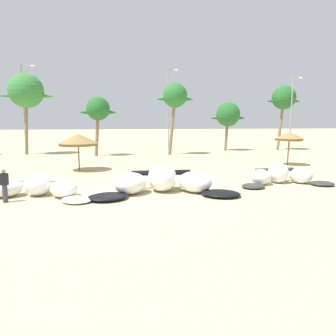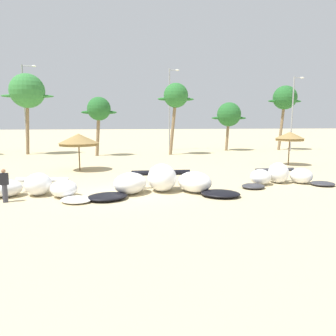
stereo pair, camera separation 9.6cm
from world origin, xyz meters
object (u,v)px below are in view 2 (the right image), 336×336
(kite_left_of_center, at_px, (163,182))
(kite_center, at_px, (281,176))
(beach_umbrella_near_palms, at_px, (290,136))
(person_near_kites, at_px, (4,185))
(beach_umbrella_middle, at_px, (79,140))
(lamppost_east_center, at_px, (170,106))
(palm_left_of_gap, at_px, (99,110))
(lamppost_east, at_px, (293,110))
(kite_left, at_px, (35,188))
(lamppost_west_center, at_px, (25,105))
(palm_right_of_gap, at_px, (285,98))
(palm_center_right, at_px, (229,115))
(palm_left, at_px, (27,91))
(palm_center_left, at_px, (176,97))

(kite_left_of_center, relative_size, kite_center, 1.33)
(kite_left_of_center, distance_m, beach_umbrella_near_palms, 15.34)
(person_near_kites, bearing_deg, beach_umbrella_middle, 77.09)
(person_near_kites, height_order, lamppost_east_center, lamppost_east_center)
(palm_left_of_gap, relative_size, lamppost_east_center, 0.61)
(person_near_kites, distance_m, lamppost_east, 35.39)
(kite_left, bearing_deg, person_near_kites, -139.31)
(lamppost_west_center, bearing_deg, lamppost_east, -3.09)
(beach_umbrella_near_palms, relative_size, palm_right_of_gap, 0.35)
(palm_right_of_gap, bearing_deg, kite_center, -117.93)
(lamppost_east_center, bearing_deg, beach_umbrella_middle, -120.05)
(kite_center, relative_size, person_near_kites, 3.80)
(kite_left_of_center, height_order, lamppost_west_center, lamppost_west_center)
(kite_center, bearing_deg, lamppost_east, 59.45)
(palm_center_right, bearing_deg, palm_left, -176.48)
(kite_left_of_center, height_order, beach_umbrella_near_palms, beach_umbrella_near_palms)
(kite_left, bearing_deg, beach_umbrella_near_palms, 25.74)
(beach_umbrella_middle, bearing_deg, palm_left, 118.87)
(lamppost_east_center, bearing_deg, kite_left, -112.94)
(kite_left, relative_size, lamppost_east, 0.71)
(kite_left, distance_m, lamppost_west_center, 24.78)
(kite_left_of_center, bearing_deg, palm_center_left, 78.68)
(kite_left_of_center, distance_m, palm_left, 26.07)
(kite_left_of_center, relative_size, lamppost_east, 0.87)
(person_near_kites, height_order, palm_left, palm_left)
(person_near_kites, relative_size, palm_center_right, 0.26)
(beach_umbrella_near_palms, bearing_deg, kite_left, -154.26)
(beach_umbrella_middle, bearing_deg, lamppost_east_center, 59.95)
(beach_umbrella_middle, xyz_separation_m, palm_left, (-7.26, 13.17, 4.73))
(kite_center, xyz_separation_m, person_near_kites, (-15.21, -2.34, 0.33))
(palm_right_of_gap, bearing_deg, lamppost_east_center, 171.83)
(person_near_kites, xyz_separation_m, palm_left_of_gap, (3.01, 20.02, 4.24))
(kite_center, height_order, beach_umbrella_middle, beach_umbrella_middle)
(palm_left_of_gap, xyz_separation_m, palm_center_right, (16.20, 4.18, -0.43))
(person_near_kites, bearing_deg, kite_left, 40.69)
(kite_center, bearing_deg, palm_left, 134.90)
(kite_left_of_center, xyz_separation_m, beach_umbrella_near_palms, (12.22, 9.07, 1.95))
(palm_center_right, bearing_deg, lamppost_east, -12.91)
(lamppost_east_center, bearing_deg, kite_left_of_center, -99.18)
(palm_left, xyz_separation_m, palm_center_left, (16.62, -2.57, -0.59))
(lamppost_east, bearing_deg, kite_center, -120.55)
(person_near_kites, relative_size, palm_center_left, 0.20)
(kite_left, distance_m, beach_umbrella_near_palms, 20.97)
(palm_center_left, bearing_deg, lamppost_west_center, 166.90)
(palm_center_left, distance_m, palm_center_right, 8.89)
(lamppost_west_center, bearing_deg, lamppost_east_center, 6.24)
(palm_left, distance_m, palm_center_right, 24.47)
(lamppost_west_center, bearing_deg, palm_left_of_gap, -25.25)
(beach_umbrella_middle, relative_size, palm_center_left, 0.38)
(person_near_kites, relative_size, lamppost_west_center, 0.16)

